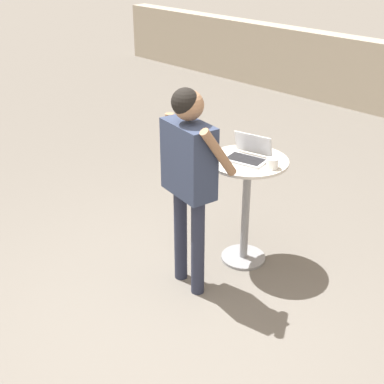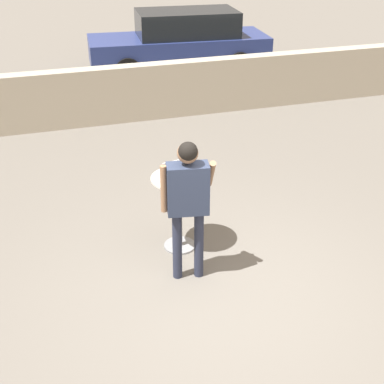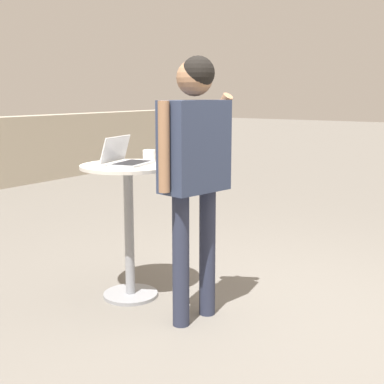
{
  "view_description": "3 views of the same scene",
  "coord_description": "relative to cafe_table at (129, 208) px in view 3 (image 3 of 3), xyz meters",
  "views": [
    {
      "loc": [
        2.42,
        -2.16,
        2.8
      ],
      "look_at": [
        -0.16,
        0.43,
        0.93
      ],
      "focal_mm": 50.0,
      "sensor_mm": 36.0,
      "label": 1
    },
    {
      "loc": [
        -1.74,
        -4.45,
        3.89
      ],
      "look_at": [
        -0.15,
        0.59,
        1.06
      ],
      "focal_mm": 50.0,
      "sensor_mm": 36.0,
      "label": 2
    },
    {
      "loc": [
        -3.06,
        -1.4,
        1.51
      ],
      "look_at": [
        -0.21,
        0.51,
        0.87
      ],
      "focal_mm": 50.0,
      "sensor_mm": 36.0,
      "label": 3
    }
  ],
  "objects": [
    {
      "name": "laptop",
      "position": [
        -0.01,
        0.01,
        0.36
      ],
      "size": [
        0.39,
        0.33,
        0.2
      ],
      "color": "silver",
      "rests_on": "cafe_table"
    },
    {
      "name": "coffee_mug",
      "position": [
        0.25,
        0.0,
        0.36
      ],
      "size": [
        0.13,
        0.09,
        0.08
      ],
      "color": "white",
      "rests_on": "cafe_table"
    },
    {
      "name": "cafe_table",
      "position": [
        0.0,
        0.0,
        0.0
      ],
      "size": [
        0.68,
        0.68,
        1.0
      ],
      "color": "gray",
      "rests_on": "ground_plane"
    },
    {
      "name": "ground_plane",
      "position": [
        0.16,
        -1.1,
        -0.68
      ],
      "size": [
        50.0,
        50.0,
        0.0
      ],
      "primitive_type": "plane",
      "color": "slate"
    },
    {
      "name": "standing_person",
      "position": [
        -0.08,
        -0.63,
        0.44
      ],
      "size": [
        0.63,
        0.35,
        1.73
      ],
      "color": "#282D42",
      "rests_on": "ground_plane"
    }
  ]
}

